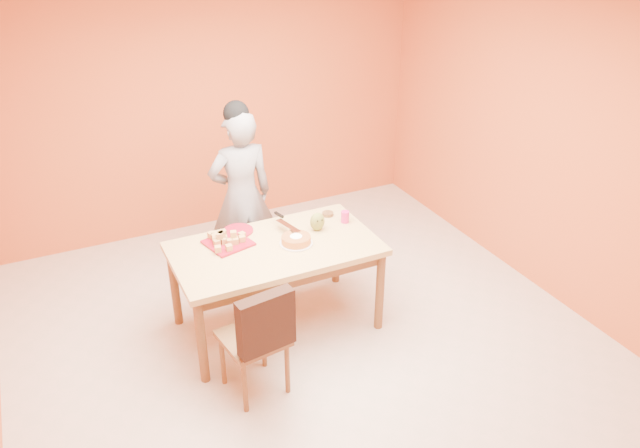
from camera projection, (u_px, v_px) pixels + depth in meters
name	position (u px, v px, depth m)	size (l,w,h in m)	color
floor	(315.00, 352.00, 4.91)	(5.00, 5.00, 0.00)	beige
wall_back	(209.00, 101.00, 6.26)	(4.50, 4.50, 0.00)	#C35A2D
wall_right	(561.00, 147.00, 5.13)	(5.00, 5.00, 0.00)	#C35A2D
dining_table	(275.00, 256.00, 4.91)	(1.60, 0.90, 0.76)	tan
dining_chair	(254.00, 337.00, 4.32)	(0.48, 0.55, 0.92)	brown
pastry_pile	(228.00, 237.00, 4.87)	(0.29, 0.29, 0.09)	tan
person	(241.00, 196.00, 5.59)	(0.58, 0.38, 1.59)	gray
pastry_platter	(228.00, 243.00, 4.89)	(0.32, 0.32, 0.02)	maroon
red_dinner_plate	(238.00, 231.00, 5.07)	(0.24, 0.24, 0.01)	maroon
white_cake_plate	(296.00, 243.00, 4.90)	(0.26, 0.26, 0.01)	white
sponge_cake	(296.00, 240.00, 4.88)	(0.23, 0.23, 0.05)	orange
cake_server	(288.00, 226.00, 5.01)	(0.05, 0.28, 0.01)	silver
egg_ornament	(317.00, 222.00, 5.06)	(0.12, 0.10, 0.16)	olive
magenta_glass	(345.00, 217.00, 5.20)	(0.07, 0.07, 0.10)	#CB1E6D
checker_tin	(328.00, 214.00, 5.32)	(0.10, 0.10, 0.03)	#321B0D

